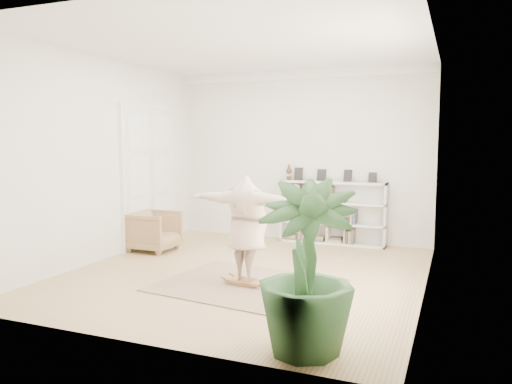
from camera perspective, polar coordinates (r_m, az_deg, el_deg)
floor at (r=8.19m, az=-1.18°, el=-9.26°), size 6.00×6.00×0.00m
room_shell at (r=10.75m, az=5.13°, el=13.21°), size 6.00×6.00×6.00m
doors at (r=10.38m, az=-12.15°, el=1.69°), size 0.09×1.78×2.92m
bookshelf at (r=10.47m, az=8.69°, el=-2.42°), size 2.20×0.35×1.64m
armchair at (r=9.91m, az=-11.57°, el=-4.40°), size 0.86×0.84×0.78m
rug at (r=7.52m, az=-1.01°, el=-10.58°), size 2.73×2.29×0.02m
rocker_board at (r=7.50m, az=-1.01°, el=-10.15°), size 0.55×0.37×0.11m
person at (r=7.31m, az=-1.02°, el=-3.85°), size 1.95×0.75×1.55m
houseplant at (r=5.07m, az=5.70°, el=-8.60°), size 1.13×1.13×1.76m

